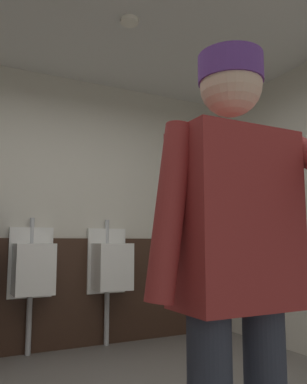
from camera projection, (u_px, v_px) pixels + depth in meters
The scene contains 6 objects.
wall_back at pixel (49, 208), 3.89m from camera, with size 4.70×0.12×2.70m, color beige.
wainscot_band_back at pixel (48, 294), 3.72m from camera, with size 4.10×0.03×1.05m, color #382319.
downlight_far at pixel (130, 21), 2.99m from camera, with size 0.14×0.14×0.03m, color white.
urinal_middle at pixel (33, 268), 3.54m from camera, with size 0.40×0.34×1.24m.
urinal_right at pixel (111, 266), 3.88m from camera, with size 0.40×0.34×1.24m.
person at pixel (237, 256), 1.28m from camera, with size 0.62×0.60×1.66m.
Camera 1 is at (-0.84, -1.88, 1.02)m, focal length 36.66 mm.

